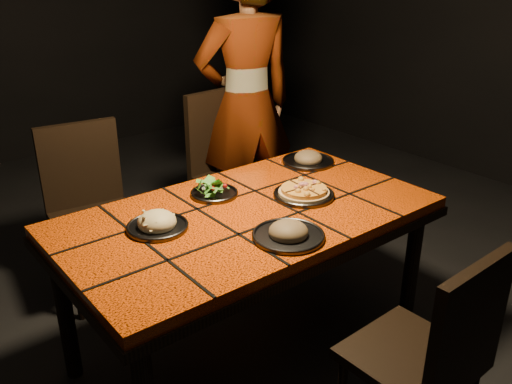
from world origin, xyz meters
TOP-DOWN VIEW (x-y plane):
  - room_shell at (0.00, 0.00)m, footprint 6.04×7.04m
  - dining_table at (0.00, 0.00)m, footprint 1.62×0.92m
  - chair_near at (0.11, -0.90)m, footprint 0.42×0.42m
  - chair_far_left at (-0.33, 0.99)m, footprint 0.48×0.48m
  - chair_far_right at (0.56, 0.92)m, footprint 0.50×0.50m
  - diner at (0.73, 0.96)m, footprint 0.74×0.56m
  - plate_pizza at (0.30, -0.04)m, footprint 0.28×0.28m
  - plate_pasta at (-0.39, 0.09)m, footprint 0.25×0.25m
  - plate_salad at (-0.02, 0.23)m, footprint 0.22×0.22m
  - plate_mushroom_a at (-0.02, -0.29)m, footprint 0.29×0.29m
  - plate_mushroom_b at (0.62, 0.27)m, footprint 0.27×0.27m

SIDE VIEW (x-z plane):
  - chair_near at x=0.11m, z-range 0.07..0.97m
  - chair_far_left at x=-0.33m, z-range 0.07..1.02m
  - chair_far_right at x=0.56m, z-range 0.07..1.09m
  - dining_table at x=0.00m, z-range 0.30..1.05m
  - plate_pizza at x=0.30m, z-range 0.75..0.79m
  - plate_pasta at x=-0.39m, z-range 0.73..0.81m
  - plate_mushroom_b at x=0.62m, z-range 0.73..0.82m
  - plate_mushroom_a at x=-0.02m, z-range 0.73..0.82m
  - plate_salad at x=-0.02m, z-range 0.74..0.81m
  - diner at x=0.73m, z-range 0.00..1.82m
  - room_shell at x=0.00m, z-range -0.04..3.04m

